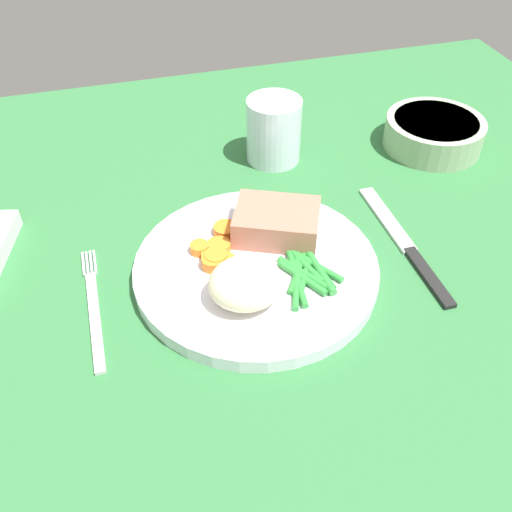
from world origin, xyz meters
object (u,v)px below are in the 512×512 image
dinner_plate (256,269)px  water_glass (274,135)px  salad_bowl (434,131)px  knife (406,245)px  fork (94,307)px  meat_portion (276,222)px

dinner_plate → water_glass: water_glass is taller
water_glass → salad_bowl: 21.94cm
knife → salad_bowl: salad_bowl is taller
fork → salad_bowl: size_ratio=1.27×
meat_portion → fork: meat_portion is taller
dinner_plate → meat_portion: meat_portion is taller
knife → salad_bowl: bearing=53.4°
dinner_plate → water_glass: (8.28, 20.76, 2.75)cm
water_glass → fork: bearing=-139.9°
water_glass → knife: bearing=-67.3°
knife → salad_bowl: size_ratio=1.56×
meat_portion → water_glass: water_glass is taller
dinner_plate → fork: 16.71cm
meat_portion → fork: 20.77cm
meat_portion → knife: meat_portion is taller
salad_bowl → dinner_plate: bearing=-149.4°
dinner_plate → fork: size_ratio=1.52×
meat_portion → water_glass: size_ratio=1.07×
fork → water_glass: water_glass is taller
dinner_plate → salad_bowl: (29.98, 17.70, 1.46)cm
meat_portion → salad_bowl: meat_portion is taller
knife → water_glass: size_ratio=2.46×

